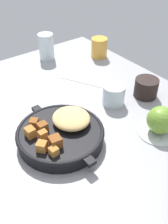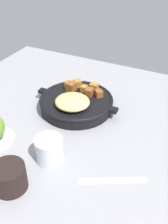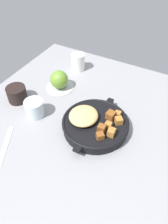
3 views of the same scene
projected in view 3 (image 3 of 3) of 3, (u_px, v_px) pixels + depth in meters
The scene contains 8 objects.
ground_plane at pixel (74, 133), 81.20cm from camera, with size 106.07×89.73×2.40cm, color gray.
cast_iron_skillet at pixel (94, 123), 79.14cm from camera, with size 29.13×24.79×7.28cm.
saucer_plate at pixel (60, 87), 98.30cm from camera, with size 12.52×12.52×0.60cm, color #B7BABF.
red_apple at pixel (59, 80), 95.21cm from camera, with size 8.15×8.15×8.15cm, color olive.
butter_knife at pixel (5, 146), 75.21cm from camera, with size 17.16×1.60×0.36cm, color silver.
coffee_mug_dark at pixel (17, 94), 90.31cm from camera, with size 8.16×8.16×6.62cm, color black.
white_creamer_pitcher at pixel (78, 62), 106.33cm from camera, with size 6.52×6.52×8.41cm, color white.
water_glass_short at pixel (34, 108), 83.90cm from camera, with size 7.47×7.47×6.88cm, color silver.
Camera 3 is at (-43.92, -28.01, 61.68)cm, focal length 34.35 mm.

